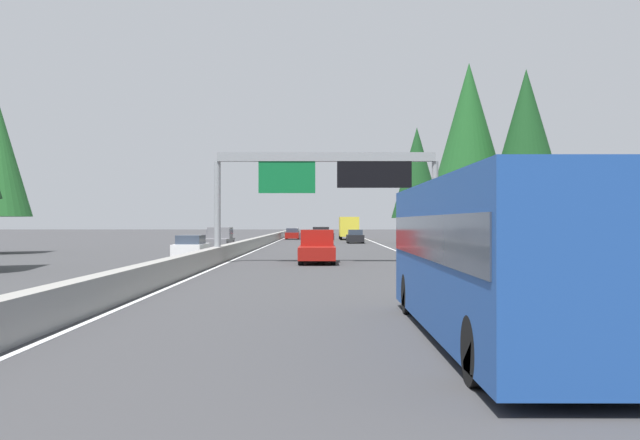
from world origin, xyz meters
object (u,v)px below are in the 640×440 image
object	(u,v)px
sedan_mid_right	(355,237)
minivan_far_center	(321,233)
sign_gantry_overhead	(329,175)
oncoming_far	(191,247)
box_truck_mid_center	(349,227)
oncoming_near	(219,239)
pickup_distant_b	(317,247)
conifer_right_distant	(430,204)
conifer_right_far	(417,173)
conifer_right_near	(526,141)
conifer_right_mid	(469,137)
sedan_distant_a	(292,234)
bus_far_right	(490,252)

from	to	relation	value
sedan_mid_right	minivan_far_center	distance (m)	11.02
sign_gantry_overhead	oncoming_far	size ratio (longest dim) A/B	2.88
box_truck_mid_center	sedan_mid_right	bearing A→B (deg)	-179.49
sign_gantry_overhead	oncoming_near	bearing A→B (deg)	25.19
pickup_distant_b	conifer_right_distant	size ratio (longest dim) A/B	0.65
minivan_far_center	oncoming_near	bearing A→B (deg)	164.08
sedan_mid_right	conifer_right_far	world-z (taller)	conifer_right_far
sign_gantry_overhead	sedan_mid_right	bearing A→B (deg)	-4.75
sedan_mid_right	conifer_right_near	distance (m)	29.91
conifer_right_mid	conifer_right_far	distance (m)	22.35
sedan_distant_a	conifer_right_far	distance (m)	24.61
minivan_far_center	oncoming_far	world-z (taller)	minivan_far_center
sedan_mid_right	conifer_right_mid	distance (m)	26.30
minivan_far_center	conifer_right_distant	bearing A→B (deg)	-31.78
minivan_far_center	oncoming_far	bearing A→B (deg)	169.21
bus_far_right	oncoming_far	xyz separation A→B (m)	(32.06, 11.68, -1.03)
sedan_mid_right	conifer_right_mid	size ratio (longest dim) A/B	0.30
sedan_distant_a	oncoming_far	xyz separation A→B (m)	(-50.09, 4.37, 0.00)
box_truck_mid_center	oncoming_near	distance (m)	36.90
sign_gantry_overhead	bus_far_right	world-z (taller)	sign_gantry_overhead
pickup_distant_b	minivan_far_center	xyz separation A→B (m)	(48.29, -0.11, 0.04)
conifer_right_near	conifer_right_distant	bearing A→B (deg)	-2.48
minivan_far_center	conifer_right_far	size ratio (longest dim) A/B	0.40
sedan_distant_a	conifer_right_mid	distance (m)	44.69
conifer_right_distant	bus_far_right	bearing A→B (deg)	172.18
conifer_right_near	minivan_far_center	bearing A→B (deg)	21.84
minivan_far_center	oncoming_near	size ratio (longest dim) A/B	0.89
minivan_far_center	conifer_right_distant	xyz separation A→B (m)	(28.60, -17.72, 4.31)
oncoming_near	conifer_right_mid	distance (m)	21.78
oncoming_near	sedan_distant_a	bearing A→B (deg)	172.88
pickup_distant_b	oncoming_near	xyz separation A→B (m)	(18.95, 8.26, 0.00)
sedan_distant_a	oncoming_far	world-z (taller)	same
pickup_distant_b	box_truck_mid_center	distance (m)	53.98
sedan_distant_a	conifer_right_far	size ratio (longest dim) A/B	0.35
sedan_mid_right	oncoming_near	size ratio (longest dim) A/B	0.79
sedan_distant_a	conifer_right_mid	bearing A→B (deg)	-159.81
oncoming_far	conifer_right_far	size ratio (longest dim) A/B	0.35
conifer_right_far	conifer_right_distant	xyz separation A→B (m)	(40.51, -7.43, -2.30)
bus_far_right	sign_gantry_overhead	bearing A→B (deg)	6.18
sign_gantry_overhead	minivan_far_center	xyz separation A→B (m)	(48.37, 0.58, -4.01)
sedan_mid_right	sedan_distant_a	size ratio (longest dim) A/B	1.00
bus_far_right	box_truck_mid_center	distance (m)	80.66
bus_far_right	pickup_distant_b	world-z (taller)	bus_far_right
oncoming_near	conifer_right_near	world-z (taller)	conifer_right_near
conifer_right_far	oncoming_far	bearing A→B (deg)	149.30
pickup_distant_b	minivan_far_center	world-z (taller)	pickup_distant_b
bus_far_right	oncoming_near	bearing A→B (deg)	14.52
sedan_distant_a	conifer_right_near	xyz separation A→B (m)	(-44.16, -18.70, 7.43)
bus_far_right	conifer_right_mid	bearing A→B (deg)	-10.89
oncoming_far	conifer_right_near	distance (m)	24.96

